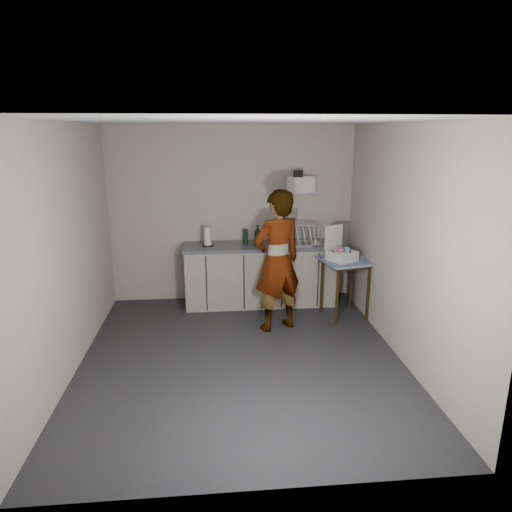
{
  "coord_description": "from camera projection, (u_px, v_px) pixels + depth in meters",
  "views": [
    {
      "loc": [
        -0.27,
        -4.71,
        2.51
      ],
      "look_at": [
        0.21,
        0.45,
        1.08
      ],
      "focal_mm": 32.0,
      "sensor_mm": 36.0,
      "label": 1
    }
  ],
  "objects": [
    {
      "name": "ground",
      "position": [
        241.0,
        358.0,
        5.21
      ],
      "size": [
        4.0,
        4.0,
        0.0
      ],
      "primitive_type": "plane",
      "color": "#242328",
      "rests_on": "ground"
    },
    {
      "name": "wall_back",
      "position": [
        232.0,
        215.0,
        6.78
      ],
      "size": [
        3.6,
        0.02,
        2.6
      ],
      "primitive_type": "cube",
      "color": "beige",
      "rests_on": "ground"
    },
    {
      "name": "wall_right",
      "position": [
        402.0,
        244.0,
        5.03
      ],
      "size": [
        0.02,
        4.0,
        2.6
      ],
      "primitive_type": "cube",
      "color": "beige",
      "rests_on": "ground"
    },
    {
      "name": "wall_left",
      "position": [
        67.0,
        252.0,
        4.7
      ],
      "size": [
        0.02,
        4.0,
        2.6
      ],
      "primitive_type": "cube",
      "color": "beige",
      "rests_on": "ground"
    },
    {
      "name": "ceiling",
      "position": [
        239.0,
        122.0,
        4.52
      ],
      "size": [
        3.6,
        4.0,
        0.01
      ],
      "primitive_type": "cube",
      "color": "white",
      "rests_on": "wall_back"
    },
    {
      "name": "kitchen_counter",
      "position": [
        261.0,
        276.0,
        6.77
      ],
      "size": [
        2.24,
        0.62,
        0.91
      ],
      "color": "black",
      "rests_on": "ground"
    },
    {
      "name": "wall_shelf",
      "position": [
        300.0,
        184.0,
        6.68
      ],
      "size": [
        0.42,
        0.18,
        0.37
      ],
      "color": "white",
      "rests_on": "ground"
    },
    {
      "name": "side_table",
      "position": [
        346.0,
        267.0,
        6.21
      ],
      "size": [
        0.75,
        0.75,
        0.82
      ],
      "rotation": [
        0.0,
        0.0,
        0.21
      ],
      "color": "#3A210D",
      "rests_on": "ground"
    },
    {
      "name": "standing_man",
      "position": [
        277.0,
        261.0,
        5.76
      ],
      "size": [
        0.79,
        0.67,
        1.83
      ],
      "primitive_type": "imported",
      "rotation": [
        0.0,
        0.0,
        3.56
      ],
      "color": "#B2A593",
      "rests_on": "ground"
    },
    {
      "name": "soap_bottle",
      "position": [
        258.0,
        235.0,
        6.55
      ],
      "size": [
        0.16,
        0.16,
        0.3
      ],
      "primitive_type": "imported",
      "rotation": [
        0.0,
        0.0,
        0.53
      ],
      "color": "black",
      "rests_on": "kitchen_counter"
    },
    {
      "name": "soda_can",
      "position": [
        261.0,
        241.0,
        6.58
      ],
      "size": [
        0.06,
        0.06,
        0.12
      ],
      "primitive_type": "cylinder",
      "color": "red",
      "rests_on": "kitchen_counter"
    },
    {
      "name": "dark_bottle",
      "position": [
        246.0,
        237.0,
        6.6
      ],
      "size": [
        0.07,
        0.07,
        0.23
      ],
      "primitive_type": "cylinder",
      "color": "black",
      "rests_on": "kitchen_counter"
    },
    {
      "name": "paper_towel",
      "position": [
        208.0,
        237.0,
        6.52
      ],
      "size": [
        0.15,
        0.15,
        0.27
      ],
      "color": "black",
      "rests_on": "kitchen_counter"
    },
    {
      "name": "dish_rack",
      "position": [
        304.0,
        239.0,
        6.63
      ],
      "size": [
        0.45,
        0.34,
        0.31
      ],
      "color": "silver",
      "rests_on": "kitchen_counter"
    },
    {
      "name": "bakery_box",
      "position": [
        341.0,
        253.0,
        6.14
      ],
      "size": [
        0.45,
        0.45,
        0.45
      ],
      "rotation": [
        0.0,
        0.0,
        0.53
      ],
      "color": "white",
      "rests_on": "side_table"
    }
  ]
}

